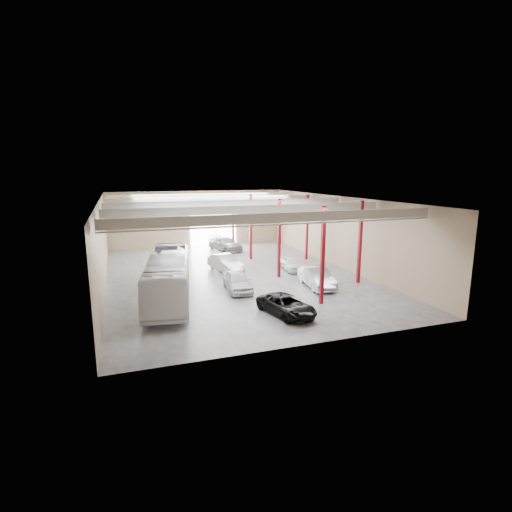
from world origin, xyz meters
TOP-DOWN VIEW (x-y plane):
  - depot_shell at (0.13, 0.48)m, footprint 22.12×32.12m
  - coach_bus at (-6.37, -5.38)m, footprint 4.97×12.67m
  - black_sedan at (0.52, -11.28)m, footprint 3.19×5.06m
  - car_row_a at (-0.94, -4.92)m, footprint 2.23×4.75m
  - car_row_b at (-0.21, 1.66)m, footprint 2.66×5.04m
  - car_row_c at (2.50, 12.00)m, footprint 3.78×5.90m
  - car_right_near at (5.50, -6.03)m, footprint 2.29×5.12m
  - car_right_far at (5.97, 0.00)m, footprint 2.05×4.17m

SIDE VIEW (x-z plane):
  - black_sedan at x=0.52m, z-range 0.00..1.30m
  - car_right_far at x=5.97m, z-range 0.00..1.37m
  - car_row_a at x=-0.94m, z-range 0.00..1.57m
  - car_row_b at x=-0.21m, z-range 0.00..1.58m
  - car_row_c at x=2.50m, z-range 0.00..1.59m
  - car_right_near at x=5.50m, z-range 0.00..1.63m
  - coach_bus at x=-6.37m, z-range 0.00..3.44m
  - depot_shell at x=0.13m, z-range 1.44..8.51m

